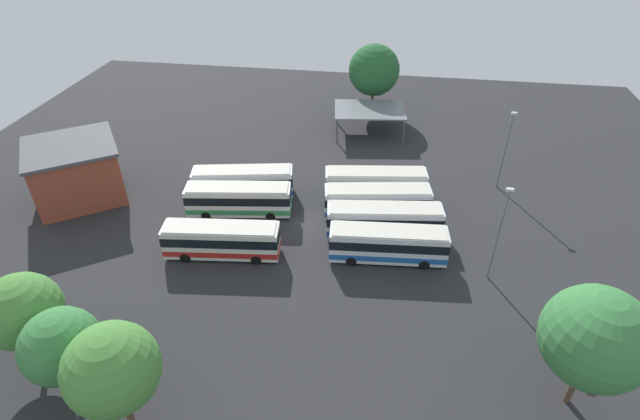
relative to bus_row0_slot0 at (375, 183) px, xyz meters
name	(u,v)px	position (x,y,z in m)	size (l,w,h in m)	color
ground_plane	(308,224)	(6.52, 6.17, -1.80)	(92.90, 92.90, 0.00)	#28282B
bus_row0_slot0	(375,183)	(0.00, 0.00, 0.00)	(11.33, 4.08, 3.39)	silver
bus_row0_slot1	(377,201)	(-0.40, 3.48, 0.00)	(11.25, 4.29, 3.39)	silver
bus_row0_slot2	(384,220)	(-1.28, 6.82, 0.00)	(11.52, 4.00, 3.39)	silver
bus_row0_slot3	(388,244)	(-1.80, 10.45, 0.00)	(10.97, 3.42, 3.39)	silver
bus_row1_slot0	(243,182)	(14.48, 1.89, 0.00)	(11.25, 4.57, 3.39)	silver
bus_row1_slot1	(239,199)	(13.95, 5.38, 0.00)	(11.14, 4.05, 3.39)	silver
bus_row1_slot3	(222,240)	(13.55, 12.25, 0.00)	(10.95, 3.72, 3.39)	silver
depot_building	(76,171)	(32.29, 4.73, 1.41)	(12.50, 12.44, 6.37)	#99422D
maintenance_shelter	(370,110)	(1.87, -16.34, 1.52)	(10.20, 7.87, 3.48)	slate
lamp_post_far_corner	(506,148)	(-13.84, -4.30, 3.24)	(0.56, 0.28, 9.24)	slate
lamp_post_by_building	(499,232)	(-10.88, 11.63, 3.35)	(0.56, 0.28, 9.45)	slate
tree_northwest	(374,70)	(1.92, -23.59, 4.59)	(7.35, 7.35, 10.07)	brown
tree_northeast	(62,346)	(18.59, 28.28, 3.23)	(5.12, 5.12, 7.60)	brown
tree_west_edge	(596,338)	(-14.73, 23.63, 4.59)	(6.73, 6.73, 9.76)	brown
tree_south_edge	(112,369)	(13.94, 30.05, 4.14)	(5.73, 5.73, 8.82)	brown
tree_north_edge	(23,311)	(22.57, 26.28, 3.71)	(5.36, 5.36, 8.20)	brown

